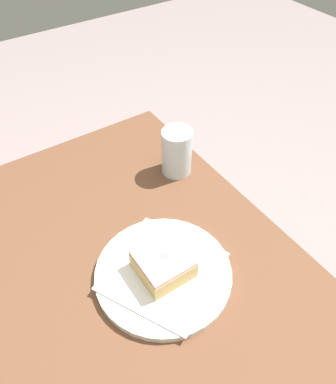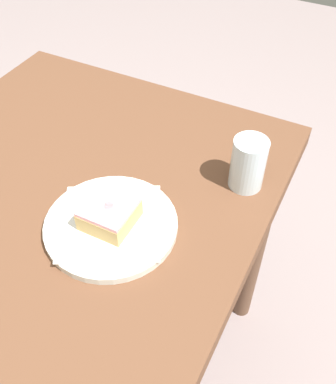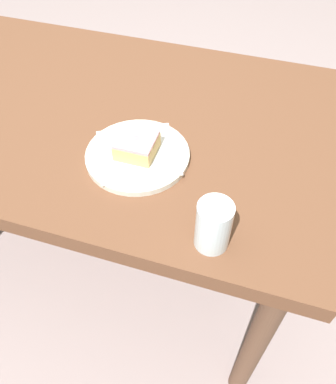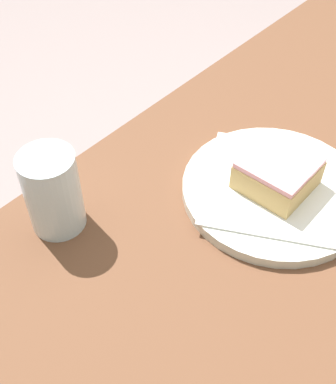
% 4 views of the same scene
% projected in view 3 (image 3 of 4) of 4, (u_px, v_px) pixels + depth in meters
% --- Properties ---
extents(ground_plane, '(6.00, 6.00, 0.00)m').
position_uv_depth(ground_plane, '(115.00, 252.00, 1.54)').
color(ground_plane, gray).
extents(table, '(1.27, 0.76, 0.70)m').
position_uv_depth(table, '(92.00, 130.00, 1.06)').
color(table, brown).
rests_on(table, ground_plane).
extents(plate_glazed_square, '(0.24, 0.24, 0.01)m').
position_uv_depth(plate_glazed_square, '(138.00, 155.00, 0.88)').
color(plate_glazed_square, silver).
rests_on(plate_glazed_square, table).
extents(napkin_glazed_square, '(0.24, 0.24, 0.00)m').
position_uv_depth(napkin_glazed_square, '(137.00, 152.00, 0.87)').
color(napkin_glazed_square, white).
rests_on(napkin_glazed_square, plate_glazed_square).
extents(donut_glazed_square, '(0.08, 0.08, 0.04)m').
position_uv_depth(donut_glazed_square, '(137.00, 145.00, 0.85)').
color(donut_glazed_square, tan).
rests_on(donut_glazed_square, napkin_glazed_square).
extents(water_glass, '(0.07, 0.07, 0.11)m').
position_uv_depth(water_glass, '(213.00, 226.00, 0.69)').
color(water_glass, silver).
rests_on(water_glass, table).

